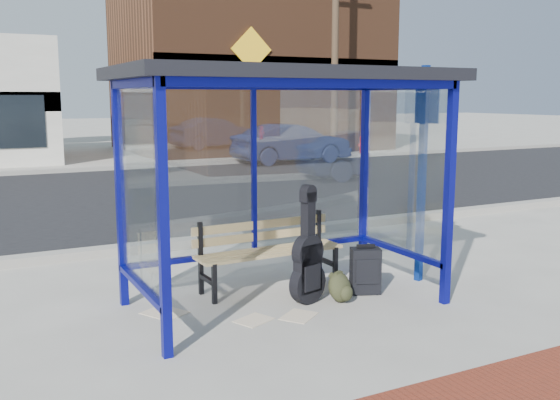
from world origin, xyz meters
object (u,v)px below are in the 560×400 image
backpack (341,288)px  fire_hydrant (362,145)px  bench (268,248)px  guitar_bag (308,263)px  parked_car (292,143)px  suitcase (365,271)px

backpack → fire_hydrant: bearing=40.2°
bench → guitar_bag: size_ratio=1.46×
fire_hydrant → parked_car: bearing=-164.4°
parked_car → fire_hydrant: parked_car is taller
suitcase → parked_car: size_ratio=0.14×
bench → fire_hydrant: size_ratio=2.29×
guitar_bag → suitcase: 0.75m
parked_car → suitcase: bearing=154.3°
suitcase → backpack: suitcase is taller
backpack → guitar_bag: bearing=143.4°
guitar_bag → backpack: size_ratio=3.63×
guitar_bag → bench: bearing=83.0°
backpack → suitcase: bearing=3.6°
bench → backpack: (0.45, -0.83, -0.30)m
guitar_bag → backpack: bearing=-39.4°
guitar_bag → fire_hydrant: guitar_bag is taller
suitcase → fire_hydrant: fire_hydrant is taller
bench → parked_car: size_ratio=0.45×
parked_car → backpack: bearing=153.0°
bench → fire_hydrant: 16.35m
guitar_bag → fire_hydrant: 16.83m
bench → backpack: size_ratio=5.28×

